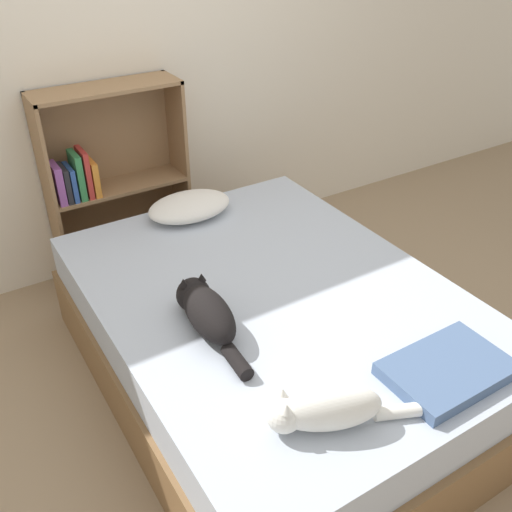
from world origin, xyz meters
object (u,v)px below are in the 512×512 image
at_px(bed, 273,338).
at_px(cat_dark, 206,311).
at_px(pillow, 189,206).
at_px(cat_light, 324,409).
at_px(bookshelf, 110,182).

bearing_deg(bed, cat_dark, -171.44).
height_order(pillow, cat_light, cat_light).
distance_m(bed, cat_dark, 0.49).
bearing_deg(bookshelf, cat_light, -90.32).
height_order(pillow, bookshelf, bookshelf).
bearing_deg(pillow, bookshelf, 117.03).
bearing_deg(pillow, cat_light, -100.04).
height_order(bed, cat_dark, cat_dark).
xyz_separation_m(bed, cat_light, (-0.27, -0.70, 0.34)).
xyz_separation_m(pillow, bookshelf, (-0.25, 0.50, 0.01)).
relative_size(bed, cat_light, 4.07).
relative_size(cat_light, bookshelf, 0.43).
height_order(cat_dark, bookshelf, bookshelf).
distance_m(pillow, cat_dark, 0.93).
bearing_deg(cat_light, bed, -87.90).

